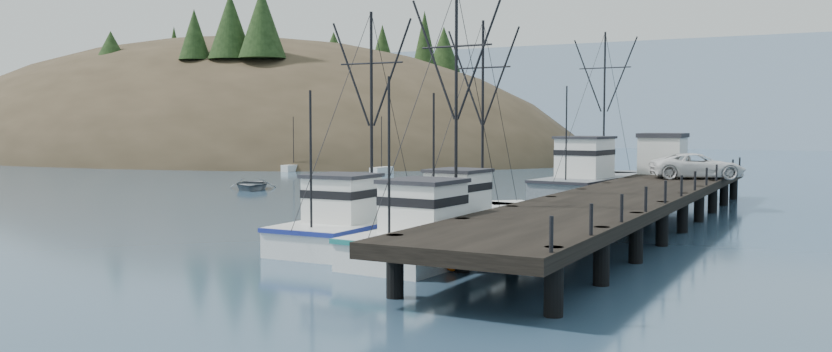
{
  "coord_description": "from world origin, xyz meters",
  "views": [
    {
      "loc": [
        23.92,
        -25.91,
        5.51
      ],
      "look_at": [
        2.27,
        14.4,
        2.5
      ],
      "focal_mm": 35.0,
      "sensor_mm": 36.0,
      "label": 1
    }
  ],
  "objects_px": {
    "trawler_mid": "(361,227)",
    "trawler_far": "(473,218)",
    "work_vessel": "(595,185)",
    "pickup_truck": "(697,166)",
    "trawler_near": "(443,237)",
    "motorboat": "(252,189)",
    "pier": "(631,197)",
    "pier_shed": "(663,153)"
  },
  "relations": [
    {
      "from": "pier",
      "to": "trawler_far",
      "type": "height_order",
      "value": "trawler_far"
    },
    {
      "from": "trawler_mid",
      "to": "work_vessel",
      "type": "bearing_deg",
      "value": 81.11
    },
    {
      "from": "motorboat",
      "to": "trawler_near",
      "type": "bearing_deg",
      "value": -73.87
    },
    {
      "from": "work_vessel",
      "to": "pickup_truck",
      "type": "height_order",
      "value": "work_vessel"
    },
    {
      "from": "trawler_near",
      "to": "work_vessel",
      "type": "xyz_separation_m",
      "value": [
        -0.86,
        25.54,
        0.41
      ]
    },
    {
      "from": "trawler_near",
      "to": "pickup_truck",
      "type": "distance_m",
      "value": 24.48
    },
    {
      "from": "work_vessel",
      "to": "pier_shed",
      "type": "relative_size",
      "value": 4.52
    },
    {
      "from": "work_vessel",
      "to": "pickup_truck",
      "type": "distance_m",
      "value": 7.47
    },
    {
      "from": "pier",
      "to": "trawler_far",
      "type": "xyz_separation_m",
      "value": [
        -6.46,
        -5.48,
        -0.87
      ]
    },
    {
      "from": "pier",
      "to": "trawler_far",
      "type": "distance_m",
      "value": 8.52
    },
    {
      "from": "trawler_near",
      "to": "trawler_mid",
      "type": "bearing_deg",
      "value": 167.0
    },
    {
      "from": "trawler_far",
      "to": "motorboat",
      "type": "height_order",
      "value": "trawler_far"
    },
    {
      "from": "trawler_near",
      "to": "pier_shed",
      "type": "relative_size",
      "value": 3.6
    },
    {
      "from": "trawler_mid",
      "to": "pier_shed",
      "type": "distance_m",
      "value": 27.82
    },
    {
      "from": "work_vessel",
      "to": "pier_shed",
      "type": "bearing_deg",
      "value": 26.96
    },
    {
      "from": "trawler_far",
      "to": "work_vessel",
      "type": "distance_m",
      "value": 18.79
    },
    {
      "from": "pier",
      "to": "trawler_near",
      "type": "bearing_deg",
      "value": -111.08
    },
    {
      "from": "trawler_mid",
      "to": "work_vessel",
      "type": "relative_size",
      "value": 0.75
    },
    {
      "from": "trawler_far",
      "to": "pickup_truck",
      "type": "distance_m",
      "value": 18.69
    },
    {
      "from": "pier",
      "to": "trawler_near",
      "type": "distance_m",
      "value": 13.17
    },
    {
      "from": "trawler_far",
      "to": "pickup_truck",
      "type": "relative_size",
      "value": 1.91
    },
    {
      "from": "pier",
      "to": "motorboat",
      "type": "distance_m",
      "value": 35.29
    },
    {
      "from": "pier",
      "to": "work_vessel",
      "type": "height_order",
      "value": "work_vessel"
    },
    {
      "from": "motorboat",
      "to": "pier_shed",
      "type": "bearing_deg",
      "value": -27.06
    },
    {
      "from": "trawler_mid",
      "to": "trawler_far",
      "type": "relative_size",
      "value": 0.99
    },
    {
      "from": "pickup_truck",
      "to": "pier",
      "type": "bearing_deg",
      "value": 148.71
    },
    {
      "from": "trawler_far",
      "to": "pickup_truck",
      "type": "height_order",
      "value": "trawler_far"
    },
    {
      "from": "trawler_mid",
      "to": "trawler_far",
      "type": "xyz_separation_m",
      "value": [
        2.96,
        5.7,
        0.0
      ]
    },
    {
      "from": "trawler_near",
      "to": "work_vessel",
      "type": "height_order",
      "value": "work_vessel"
    },
    {
      "from": "pier",
      "to": "pickup_truck",
      "type": "bearing_deg",
      "value": 82.7
    },
    {
      "from": "trawler_mid",
      "to": "pickup_truck",
      "type": "distance_m",
      "value": 25.08
    },
    {
      "from": "work_vessel",
      "to": "motorboat",
      "type": "xyz_separation_m",
      "value": [
        -28.07,
        -2.82,
        -1.23
      ]
    },
    {
      "from": "trawler_far",
      "to": "work_vessel",
      "type": "relative_size",
      "value": 0.76
    },
    {
      "from": "pier",
      "to": "pickup_truck",
      "type": "height_order",
      "value": "pickup_truck"
    },
    {
      "from": "pickup_truck",
      "to": "motorboat",
      "type": "bearing_deg",
      "value": 67.44
    },
    {
      "from": "pier",
      "to": "pier_shed",
      "type": "xyz_separation_m",
      "value": [
        -1.5,
        15.36,
        1.73
      ]
    },
    {
      "from": "pier",
      "to": "pier_shed",
      "type": "height_order",
      "value": "pier_shed"
    },
    {
      "from": "trawler_near",
      "to": "trawler_far",
      "type": "xyz_separation_m",
      "value": [
        -1.73,
        6.78,
        0.0
      ]
    },
    {
      "from": "pier",
      "to": "trawler_mid",
      "type": "bearing_deg",
      "value": -130.09
    },
    {
      "from": "pier",
      "to": "work_vessel",
      "type": "distance_m",
      "value": 14.41
    },
    {
      "from": "trawler_near",
      "to": "trawler_far",
      "type": "bearing_deg",
      "value": 104.3
    },
    {
      "from": "trawler_mid",
      "to": "work_vessel",
      "type": "height_order",
      "value": "work_vessel"
    }
  ]
}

